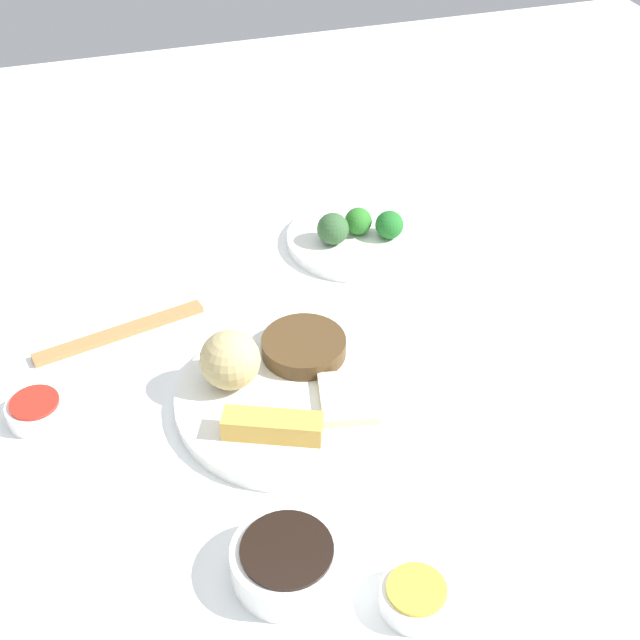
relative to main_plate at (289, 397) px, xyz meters
name	(u,v)px	position (x,y,z in m)	size (l,w,h in m)	color
tabletop	(330,401)	(0.00, -0.05, -0.02)	(2.20, 2.20, 0.02)	white
main_plate	(289,397)	(0.00, 0.00, 0.00)	(0.26, 0.26, 0.02)	white
rice_scoop	(230,360)	(0.03, 0.06, 0.04)	(0.07, 0.07, 0.07)	tan
spring_roll	(272,426)	(-0.06, 0.03, 0.02)	(0.11, 0.03, 0.03)	gold
crab_rangoon_wonton	(348,398)	(-0.03, -0.06, 0.01)	(0.08, 0.06, 0.01)	beige
stir_fry_heap	(304,346)	(0.06, -0.03, 0.02)	(0.10, 0.10, 0.02)	#4B351C
broccoli_plate	(355,239)	(0.28, -0.18, 0.00)	(0.20, 0.20, 0.01)	white
broccoli_floret_0	(333,229)	(0.28, -0.14, 0.03)	(0.05, 0.05, 0.05)	#335A31
broccoli_floret_1	(358,221)	(0.29, -0.18, 0.03)	(0.04, 0.04, 0.04)	#2C7426
broccoli_floret_2	(389,225)	(0.27, -0.22, 0.03)	(0.04, 0.04, 0.04)	#1F6B25
soy_sauce_bowl	(287,562)	(-0.22, 0.06, 0.01)	(0.11, 0.11, 0.04)	white
soy_sauce_bowl_liquid	(287,549)	(-0.22, 0.06, 0.03)	(0.09, 0.09, 0.00)	black
sauce_ramekin_sweet_and_sour	(37,411)	(0.06, 0.28, 0.00)	(0.07, 0.07, 0.02)	white
sauce_ramekin_sweet_and_sour_liquid	(34,403)	(0.06, 0.28, 0.02)	(0.05, 0.05, 0.00)	red
sauce_ramekin_hot_mustard	(416,598)	(-0.28, -0.04, 0.00)	(0.07, 0.07, 0.02)	white
sauce_ramekin_hot_mustard_liquid	(417,589)	(-0.28, -0.04, 0.02)	(0.05, 0.05, 0.00)	yellow
chopsticks_pair	(120,332)	(0.18, 0.17, 0.00)	(0.22, 0.02, 0.01)	#A37442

